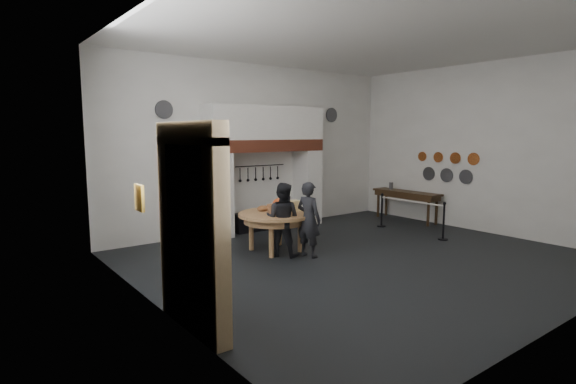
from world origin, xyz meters
TOP-DOWN VIEW (x-y plane):
  - floor at (0.00, 0.00)m, footprint 9.00×8.00m
  - ceiling at (0.00, 0.00)m, footprint 9.00×8.00m
  - wall_back at (0.00, 4.00)m, footprint 9.00×0.02m
  - wall_left at (-4.50, 0.00)m, footprint 0.02×8.00m
  - wall_right at (4.50, 0.00)m, footprint 0.02×8.00m
  - chimney_pier_left at (-1.48, 3.65)m, footprint 0.55×0.70m
  - chimney_pier_right at (1.48, 3.65)m, footprint 0.55×0.70m
  - hearth_brick_band at (0.00, 3.65)m, footprint 3.50×0.72m
  - chimney_hood at (0.00, 3.65)m, footprint 3.50×0.70m
  - iron_range at (0.00, 3.72)m, footprint 1.90×0.45m
  - utensil_rail at (0.00, 3.92)m, footprint 1.60×0.02m
  - door_recess at (-4.47, -1.00)m, footprint 0.04×1.10m
  - door_jamb_near at (-4.38, -1.70)m, footprint 0.22×0.30m
  - door_jamb_far at (-4.38, -0.30)m, footprint 0.22×0.30m
  - door_lintel at (-4.38, -1.00)m, footprint 0.22×1.70m
  - wall_plaque at (-4.45, 0.80)m, footprint 0.05×0.34m
  - work_table at (-1.13, 1.62)m, footprint 1.70×1.70m
  - pumpkin at (-0.93, 1.72)m, footprint 0.36×0.36m
  - cheese_block_big at (-0.63, 1.57)m, footprint 0.22×0.22m
  - cheese_block_small at (-0.65, 1.87)m, footprint 0.18×0.18m
  - wicker_basket at (-1.28, 1.47)m, footprint 0.33×0.33m
  - bread_loaf at (-1.23, 1.97)m, footprint 0.31×0.18m
  - visitor_near at (-0.84, 0.81)m, footprint 0.51×0.67m
  - visitor_far at (-1.24, 1.21)m, footprint 0.92×0.98m
  - side_table at (4.10, 2.10)m, footprint 0.55×2.20m
  - pewter_jug at (4.10, 2.70)m, footprint 0.12×0.12m
  - copper_pan_a at (4.46, 0.20)m, footprint 0.03×0.34m
  - copper_pan_b at (4.46, 0.75)m, footprint 0.03×0.32m
  - copper_pan_c at (4.46, 1.30)m, footprint 0.03×0.30m
  - copper_pan_d at (4.46, 1.85)m, footprint 0.03×0.28m
  - pewter_plate_left at (4.46, 0.40)m, footprint 0.03×0.40m
  - pewter_plate_mid at (4.46, 1.00)m, footprint 0.03×0.40m
  - pewter_plate_right at (4.46, 1.60)m, footprint 0.03×0.40m
  - pewter_plate_back_left at (-2.70, 3.96)m, footprint 0.44×0.03m
  - pewter_plate_back_right at (2.70, 3.96)m, footprint 0.44×0.03m
  - barrier_post_near at (2.82, -0.05)m, footprint 0.05×0.05m
  - barrier_post_far at (2.82, 1.95)m, footprint 0.05×0.05m
  - barrier_rope at (2.82, 0.95)m, footprint 0.04×2.00m

SIDE VIEW (x-z plane):
  - floor at x=0.00m, z-range -0.01..0.01m
  - iron_range at x=0.00m, z-range 0.00..0.50m
  - barrier_post_near at x=2.82m, z-range 0.00..0.90m
  - barrier_post_far at x=2.82m, z-range 0.00..0.90m
  - visitor_far at x=-1.24m, z-range 0.00..1.60m
  - visitor_near at x=-0.84m, z-range 0.00..1.63m
  - work_table at x=-1.13m, z-range 0.80..0.88m
  - barrier_rope at x=2.82m, z-range 0.83..0.87m
  - side_table at x=4.10m, z-range 0.84..0.90m
  - bread_loaf at x=-1.23m, z-range 0.87..1.01m
  - cheese_block_small at x=-0.65m, z-range 0.88..1.07m
  - wicker_basket at x=-1.28m, z-range 0.88..1.09m
  - cheese_block_big at x=-0.63m, z-range 0.88..1.11m
  - pewter_jug at x=4.10m, z-range 0.90..1.12m
  - pumpkin at x=-0.93m, z-range 0.88..1.18m
  - chimney_pier_left at x=-1.48m, z-range 0.00..2.15m
  - chimney_pier_right at x=1.48m, z-range 0.00..2.15m
  - door_recess at x=-4.47m, z-range 0.00..2.50m
  - door_jamb_near at x=-4.38m, z-range 0.00..2.60m
  - door_jamb_far at x=-4.38m, z-range 0.00..2.60m
  - pewter_plate_left at x=4.46m, z-range 1.25..1.65m
  - pewter_plate_mid at x=4.46m, z-range 1.25..1.65m
  - pewter_plate_right at x=4.46m, z-range 1.25..1.65m
  - wall_plaque at x=-4.45m, z-range 1.38..1.82m
  - utensil_rail at x=0.00m, z-range 1.74..1.76m
  - copper_pan_b at x=4.46m, z-range 1.79..2.11m
  - copper_pan_d at x=4.46m, z-range 1.81..2.09m
  - copper_pan_a at x=4.46m, z-range 1.78..2.12m
  - copper_pan_c at x=4.46m, z-range 1.80..2.10m
  - wall_back at x=0.00m, z-range 0.00..4.50m
  - wall_left at x=-4.50m, z-range 0.00..4.50m
  - wall_right at x=4.50m, z-range 0.00..4.50m
  - hearth_brick_band at x=0.00m, z-range 2.15..2.47m
  - door_lintel at x=-4.38m, z-range 2.50..2.80m
  - chimney_hood at x=0.00m, z-range 2.47..3.37m
  - pewter_plate_back_left at x=-2.70m, z-range 2.98..3.42m
  - pewter_plate_back_right at x=2.70m, z-range 2.98..3.42m
  - ceiling at x=0.00m, z-range 4.49..4.51m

